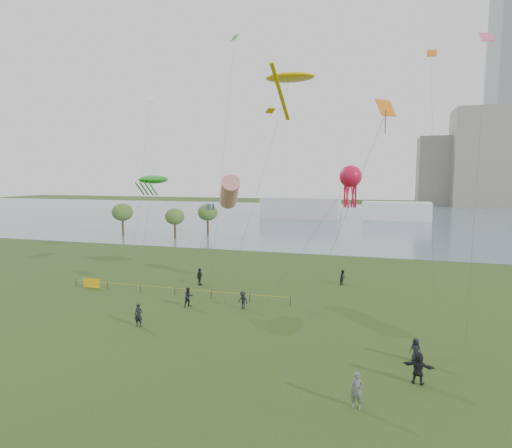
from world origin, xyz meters
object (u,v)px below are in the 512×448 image
(fence, at_px, (123,286))
(kite_flyer, at_px, (357,390))
(kite_octopus, at_px, (350,177))
(kite_stingray, at_px, (290,78))

(fence, xyz_separation_m, kite_flyer, (25.18, -16.52, 0.42))
(fence, bearing_deg, kite_flyer, -33.28)
(fence, relative_size, kite_flyer, 12.39)
(kite_flyer, distance_m, kite_octopus, 21.82)
(kite_flyer, relative_size, kite_stingray, 0.09)
(kite_flyer, xyz_separation_m, kite_stingray, (-8.68, 22.90, 21.25))
(fence, xyz_separation_m, kite_stingray, (16.50, 6.38, 21.66))
(kite_stingray, distance_m, kite_octopus, 12.93)
(kite_flyer, height_order, kite_stingray, kite_stingray)
(kite_stingray, relative_size, kite_octopus, 1.73)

